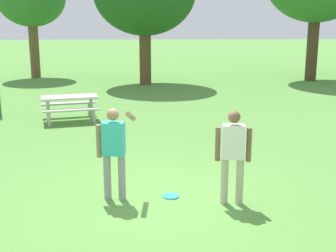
{
  "coord_description": "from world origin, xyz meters",
  "views": [
    {
      "loc": [
        -0.08,
        -7.61,
        3.15
      ],
      "look_at": [
        0.4,
        1.39,
        1.0
      ],
      "focal_mm": 48.93,
      "sensor_mm": 36.0,
      "label": 1
    }
  ],
  "objects_px": {
    "person_thrower": "(233,151)",
    "picnic_table_near": "(70,103)",
    "person_catcher": "(114,147)",
    "frisbee": "(171,196)"
  },
  "relations": [
    {
      "from": "frisbee",
      "to": "picnic_table_near",
      "type": "distance_m",
      "value": 7.01
    },
    {
      "from": "person_thrower",
      "to": "picnic_table_near",
      "type": "bearing_deg",
      "value": 119.32
    },
    {
      "from": "person_thrower",
      "to": "person_catcher",
      "type": "xyz_separation_m",
      "value": [
        -2.02,
        0.32,
        0.02
      ]
    },
    {
      "from": "person_catcher",
      "to": "person_thrower",
      "type": "bearing_deg",
      "value": -8.9
    },
    {
      "from": "person_catcher",
      "to": "frisbee",
      "type": "relative_size",
      "value": 5.74
    },
    {
      "from": "person_thrower",
      "to": "frisbee",
      "type": "relative_size",
      "value": 5.74
    },
    {
      "from": "person_catcher",
      "to": "picnic_table_near",
      "type": "bearing_deg",
      "value": 105.38
    },
    {
      "from": "person_thrower",
      "to": "picnic_table_near",
      "type": "relative_size",
      "value": 0.83
    },
    {
      "from": "person_catcher",
      "to": "picnic_table_near",
      "type": "relative_size",
      "value": 0.83
    },
    {
      "from": "person_catcher",
      "to": "frisbee",
      "type": "height_order",
      "value": "person_catcher"
    }
  ]
}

